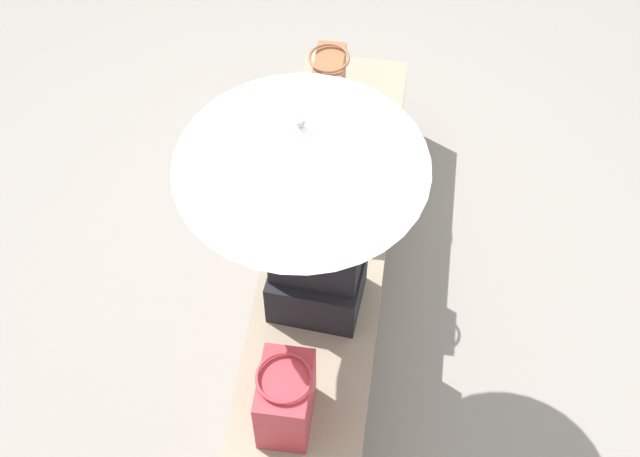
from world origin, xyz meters
name	(u,v)px	position (x,y,z in m)	size (l,w,h in m)	color
ground_plane	(323,316)	(0.00, 0.00, 0.00)	(14.00, 14.00, 0.00)	gray
stone_bench	(323,290)	(0.00, 0.00, 0.22)	(2.37, 0.49, 0.44)	gray
person_seated	(316,243)	(0.18, 0.00, 0.82)	(0.31, 0.48, 0.90)	black
parasol	(301,146)	(0.21, -0.04, 1.37)	(0.81, 0.81, 1.05)	#B7B7BC
handbag_black	(329,89)	(-0.78, -0.08, 0.62)	(0.24, 0.18, 0.37)	brown
tote_bag_canvas	(286,399)	(0.68, -0.04, 0.59)	(0.26, 0.19, 0.32)	#B2333D
shoulder_bag_spare	(330,183)	(-0.27, -0.01, 0.61)	(0.22, 0.16, 0.36)	brown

